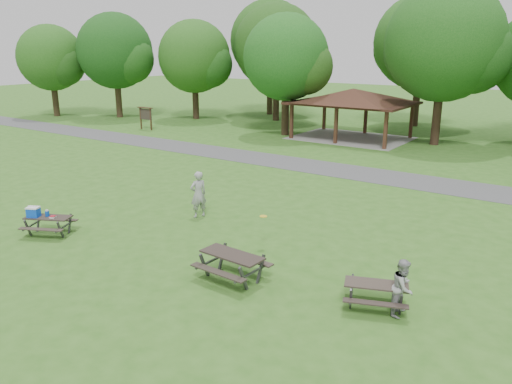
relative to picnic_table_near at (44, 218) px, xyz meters
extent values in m
plane|color=#30631C|center=(4.77, 1.44, -0.66)|extent=(160.00, 160.00, 0.00)
cube|color=#464649|center=(4.77, 15.44, -0.65)|extent=(120.00, 3.20, 0.02)
cube|color=#351D13|center=(-2.93, 22.74, 0.64)|extent=(0.22, 0.22, 2.60)
cube|color=#3A2215|center=(-2.93, 28.14, 0.64)|extent=(0.22, 0.22, 2.60)
cube|color=#351E13|center=(0.77, 22.74, 0.64)|extent=(0.22, 0.22, 2.60)
cube|color=#331C12|center=(0.77, 28.14, 0.64)|extent=(0.22, 0.22, 2.60)
cube|color=#3C2115|center=(4.47, 22.74, 0.64)|extent=(0.22, 0.22, 2.60)
cube|color=#341E13|center=(4.47, 28.14, 0.64)|extent=(0.22, 0.22, 2.60)
cube|color=black|center=(0.77, 25.44, 2.02)|extent=(8.60, 6.60, 0.16)
pyramid|color=#361E15|center=(0.77, 25.44, 2.60)|extent=(7.01, 7.01, 1.00)
cube|color=gray|center=(0.77, 25.44, -0.65)|extent=(8.40, 6.40, 0.03)
cube|color=#352213|center=(-15.83, 19.44, 0.24)|extent=(0.10, 0.10, 1.80)
cube|color=#341E13|center=(-14.63, 19.44, 0.24)|extent=(0.10, 0.10, 1.80)
cube|color=#29231E|center=(-15.23, 19.44, 0.64)|extent=(1.40, 0.06, 0.90)
cube|color=#342114|center=(-15.23, 19.44, 1.19)|extent=(1.60, 0.30, 0.06)
cylinder|color=#2F2115|center=(-23.23, 23.44, 1.18)|extent=(0.60, 0.60, 3.67)
sphere|color=#123F12|center=(-23.23, 23.44, 5.71)|extent=(7.20, 7.20, 7.20)
sphere|color=#164513|center=(-21.61, 23.74, 4.99)|extent=(4.68, 4.68, 4.68)
sphere|color=#1E4814|center=(-24.67, 23.24, 5.17)|extent=(4.32, 4.32, 4.32)
cylinder|color=black|center=(-16.23, 26.94, 1.00)|extent=(0.60, 0.60, 3.32)
sphere|color=#1E4E16|center=(-16.23, 26.94, 5.21)|extent=(6.80, 6.80, 6.80)
sphere|color=#174714|center=(-14.70, 27.24, 4.53)|extent=(4.42, 4.42, 4.42)
sphere|color=#214E16|center=(-17.59, 26.74, 4.70)|extent=(4.08, 4.08, 4.08)
cylinder|color=black|center=(-9.23, 30.44, 1.26)|extent=(0.60, 0.60, 3.85)
sphere|color=#194112|center=(-9.23, 30.44, 6.11)|extent=(7.80, 7.80, 7.80)
sphere|color=#204C15|center=(-7.48, 30.74, 5.33)|extent=(5.07, 5.07, 5.07)
sphere|color=#123F12|center=(-10.79, 30.24, 5.53)|extent=(4.68, 4.68, 4.68)
cylinder|color=black|center=(-4.23, 23.94, 1.09)|extent=(0.60, 0.60, 3.50)
sphere|color=#164F17|center=(-4.23, 23.94, 5.31)|extent=(6.60, 6.60, 6.60)
sphere|color=#1C4513|center=(-2.75, 24.24, 4.65)|extent=(4.29, 4.29, 4.29)
sphere|color=#1A3F12|center=(-5.55, 23.74, 4.82)|extent=(3.96, 3.96, 3.96)
cylinder|color=black|center=(6.77, 26.44, 1.35)|extent=(0.60, 0.60, 4.02)
sphere|color=#174914|center=(6.77, 26.44, 6.36)|extent=(8.00, 8.00, 8.00)
sphere|color=#144012|center=(8.57, 26.74, 5.56)|extent=(5.20, 5.20, 5.20)
sphere|color=#134012|center=(5.17, 26.24, 5.76)|extent=(4.80, 4.80, 4.80)
cylinder|color=black|center=(-12.23, 33.94, 1.53)|extent=(0.60, 0.60, 4.38)
sphere|color=#1A4614|center=(-12.23, 33.94, 6.71)|extent=(8.00, 8.00, 8.00)
sphere|color=#133F12|center=(-10.43, 34.24, 5.91)|extent=(5.20, 5.20, 5.20)
sphere|color=#134112|center=(-13.83, 33.74, 6.11)|extent=(4.80, 4.80, 4.80)
cylinder|color=black|center=(2.77, 34.44, 1.40)|extent=(0.60, 0.60, 4.13)
sphere|color=#1B4D16|center=(2.77, 34.44, 6.47)|extent=(8.00, 8.00, 8.00)
sphere|color=#174C15|center=(4.57, 34.74, 5.67)|extent=(5.20, 5.20, 5.20)
sphere|color=#1D4F16|center=(1.17, 34.24, 5.87)|extent=(4.80, 4.80, 4.80)
cylinder|color=black|center=(-29.23, 20.44, 1.00)|extent=(0.60, 0.60, 3.32)
sphere|color=#1D4E16|center=(-29.23, 20.44, 5.06)|extent=(6.40, 6.40, 6.40)
sphere|color=#163F12|center=(-27.79, 20.74, 4.42)|extent=(4.16, 4.16, 4.16)
sphere|color=#154413|center=(-30.51, 20.24, 4.58)|extent=(3.84, 3.84, 3.84)
cube|color=#29231E|center=(0.13, 0.10, 0.01)|extent=(1.78, 1.32, 0.05)
cube|color=#312923|center=(0.37, -0.39, -0.26)|extent=(1.59, 0.95, 0.04)
cube|color=#322924|center=(-0.11, 0.59, -0.26)|extent=(1.59, 0.95, 0.04)
cube|color=#454547|center=(-0.29, -0.49, -0.32)|extent=(0.20, 0.34, 0.72)
cube|color=#464649|center=(-0.59, 0.13, -0.32)|extent=(0.20, 0.34, 0.72)
cube|color=#3F3F42|center=(-0.44, -0.18, -0.30)|extent=(0.65, 1.23, 0.05)
cube|color=#3E3F41|center=(0.86, 0.07, -0.32)|extent=(0.20, 0.34, 0.72)
cube|color=#38383A|center=(0.55, 0.69, -0.32)|extent=(0.20, 0.34, 0.72)
cube|color=#3D3D3F|center=(0.70, 0.38, -0.30)|extent=(0.65, 1.23, 0.05)
cube|color=blue|center=(-0.28, -0.21, 0.20)|extent=(0.51, 0.46, 0.33)
cube|color=white|center=(-0.28, -0.21, 0.39)|extent=(0.54, 0.49, 0.05)
cylinder|color=white|center=(-0.28, -0.21, 0.45)|extent=(0.34, 0.19, 0.03)
cylinder|color=#0C44B8|center=(0.07, 0.12, 0.14)|extent=(0.19, 0.19, 0.20)
cylinder|color=silver|center=(0.07, 0.12, 0.26)|extent=(0.14, 0.14, 0.05)
cube|color=silver|center=(0.41, 0.11, 0.07)|extent=(0.24, 0.24, 0.06)
cube|color=maroon|center=(0.41, 0.11, 0.11)|extent=(0.26, 0.26, 0.01)
cube|color=black|center=(8.00, 0.98, 0.13)|extent=(1.99, 0.86, 0.05)
cube|color=#2B251F|center=(7.97, 0.34, -0.19)|extent=(1.96, 0.37, 0.04)
cube|color=#312824|center=(8.03, 1.63, -0.19)|extent=(1.96, 0.37, 0.04)
cube|color=#404043|center=(7.23, 0.61, -0.26)|extent=(0.08, 0.41, 0.85)
cube|color=#3C3D3F|center=(7.27, 1.42, -0.26)|extent=(0.08, 0.41, 0.85)
cube|color=#3E3F41|center=(7.25, 1.02, -0.23)|extent=(0.14, 1.59, 0.05)
cube|color=#414143|center=(8.73, 0.54, -0.26)|extent=(0.08, 0.41, 0.85)
cube|color=#3A3A3D|center=(8.77, 1.35, -0.26)|extent=(0.08, 0.41, 0.85)
cube|color=#454648|center=(8.75, 0.95, -0.23)|extent=(0.14, 1.59, 0.05)
cube|color=#312823|center=(12.15, 1.83, 0.01)|extent=(1.78, 1.20, 0.05)
cube|color=#2B231F|center=(12.34, 1.32, -0.26)|extent=(1.63, 0.81, 0.04)
cube|color=#2A231E|center=(11.95, 2.34, -0.26)|extent=(1.63, 0.81, 0.04)
cube|color=#454547|center=(11.68, 1.28, -0.32)|extent=(0.18, 0.34, 0.72)
cube|color=#474649|center=(11.43, 1.92, -0.32)|extent=(0.18, 0.34, 0.72)
cube|color=#424244|center=(11.56, 1.60, -0.30)|extent=(0.53, 1.28, 0.05)
cube|color=#3F3E41|center=(12.87, 1.73, -0.32)|extent=(0.18, 0.34, 0.72)
cube|color=#3B3B3E|center=(12.62, 2.38, -0.32)|extent=(0.18, 0.34, 0.72)
cube|color=#454548|center=(12.74, 2.06, -0.30)|extent=(0.53, 1.28, 0.05)
cylinder|color=gold|center=(7.39, 3.55, 0.49)|extent=(0.30, 0.30, 0.02)
imported|color=#99999C|center=(3.38, 4.78, 0.30)|extent=(0.70, 0.83, 1.93)
imported|color=#9A9A9D|center=(12.84, 1.88, 0.10)|extent=(0.59, 0.75, 1.53)
camera|label=1|loc=(16.35, -9.83, 6.03)|focal=35.00mm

